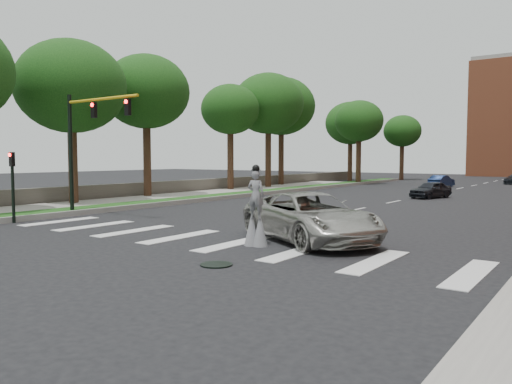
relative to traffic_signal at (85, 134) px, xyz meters
The scene contains 20 objects.
ground_plane 11.04m from the traffic_signal, 17.05° to the right, with size 160.00×160.00×0.00m, color black.
grass_median 17.56m from the traffic_signal, 95.77° to the left, with size 2.00×60.00×0.25m, color #174614.
median_curb 17.48m from the traffic_signal, 92.25° to the left, with size 0.20×60.00×0.28m, color gray.
sidewalk_left 9.37m from the traffic_signal, 123.98° to the left, with size 4.00×60.00×0.18m, color gray.
stone_wall 20.64m from the traffic_signal, 110.80° to the left, with size 0.50×56.00×1.10m, color #555149.
manhole 14.33m from the traffic_signal, 21.36° to the right, with size 0.90×0.90×0.04m, color black.
traffic_signal is the anchor object (origin of this frame).
secondary_signal 4.17m from the traffic_signal, 98.43° to the right, with size 0.25×0.21×3.23m.
stilt_performer 12.46m from the traffic_signal, ahead, with size 0.84×0.56×2.75m.
suv_crossing 13.35m from the traffic_signal, ahead, with size 2.89×6.26×1.74m, color #A4A29B.
car_near 24.40m from the traffic_signal, 63.20° to the left, with size 1.48×3.67×1.25m, color black.
car_mid 36.83m from the traffic_signal, 77.72° to the left, with size 1.27×3.64×1.20m, color #15254B.
tree_1 7.07m from the traffic_signal, 151.06° to the left, with size 6.69×6.69×10.16m.
tree_2 11.85m from the traffic_signal, 122.22° to the left, with size 6.28×6.28×10.39m.
tree_3 20.32m from the traffic_signal, 107.14° to the left, with size 5.17×5.17×9.40m.
tree_4 29.17m from the traffic_signal, 102.70° to the left, with size 6.99×6.99×11.21m.
tree_5 42.83m from the traffic_signal, 96.99° to the left, with size 6.25×6.25×9.90m.
tree_6 36.24m from the traffic_signal, 92.00° to the left, with size 5.32×5.32×9.24m.
tree_7 49.57m from the traffic_signal, 91.23° to the left, with size 4.89×4.89×8.52m.
tree_8 24.89m from the traffic_signal, 102.12° to the left, with size 6.75×6.75×10.95m.
Camera 1 is at (11.82, -12.47, 2.99)m, focal length 35.00 mm.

